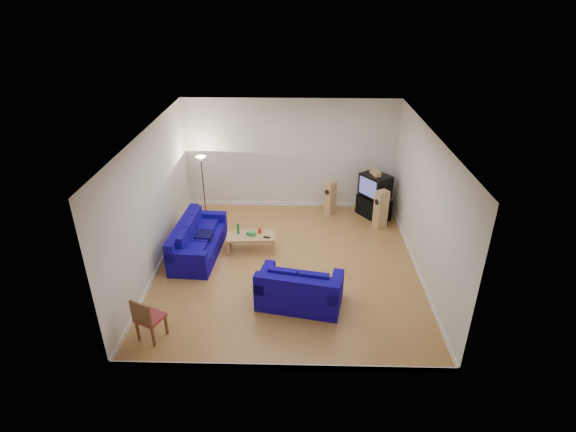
{
  "coord_description": "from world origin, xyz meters",
  "views": [
    {
      "loc": [
        0.24,
        -8.89,
        5.86
      ],
      "look_at": [
        0.0,
        0.4,
        1.1
      ],
      "focal_mm": 28.0,
      "sensor_mm": 36.0,
      "label": 1
    }
  ],
  "objects_px": {
    "tv_stand": "(373,207)",
    "television": "(375,185)",
    "sofa_three_seat": "(196,243)",
    "coffee_table": "(251,237)",
    "sofa_loveseat": "(299,292)"
  },
  "relations": [
    {
      "from": "sofa_three_seat",
      "to": "sofa_loveseat",
      "type": "xyz_separation_m",
      "value": [
        2.51,
        -1.92,
        0.01
      ]
    },
    {
      "from": "coffee_table",
      "to": "tv_stand",
      "type": "xyz_separation_m",
      "value": [
        3.3,
        1.93,
        -0.08
      ]
    },
    {
      "from": "tv_stand",
      "to": "coffee_table",
      "type": "bearing_deg",
      "value": -93.69
    },
    {
      "from": "sofa_three_seat",
      "to": "tv_stand",
      "type": "height_order",
      "value": "sofa_three_seat"
    },
    {
      "from": "sofa_three_seat",
      "to": "sofa_loveseat",
      "type": "distance_m",
      "value": 3.16
    },
    {
      "from": "sofa_loveseat",
      "to": "coffee_table",
      "type": "relative_size",
      "value": 1.51
    },
    {
      "from": "coffee_table",
      "to": "sofa_three_seat",
      "type": "bearing_deg",
      "value": -170.84
    },
    {
      "from": "tv_stand",
      "to": "television",
      "type": "bearing_deg",
      "value": -71.92
    },
    {
      "from": "sofa_loveseat",
      "to": "sofa_three_seat",
      "type": "bearing_deg",
      "value": 153.95
    },
    {
      "from": "sofa_three_seat",
      "to": "sofa_loveseat",
      "type": "relative_size",
      "value": 1.21
    },
    {
      "from": "sofa_three_seat",
      "to": "coffee_table",
      "type": "height_order",
      "value": "sofa_three_seat"
    },
    {
      "from": "coffee_table",
      "to": "tv_stand",
      "type": "bearing_deg",
      "value": 30.4
    },
    {
      "from": "sofa_loveseat",
      "to": "television",
      "type": "height_order",
      "value": "television"
    },
    {
      "from": "coffee_table",
      "to": "television",
      "type": "distance_m",
      "value": 3.85
    },
    {
      "from": "sofa_three_seat",
      "to": "television",
      "type": "bearing_deg",
      "value": 118.37
    }
  ]
}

